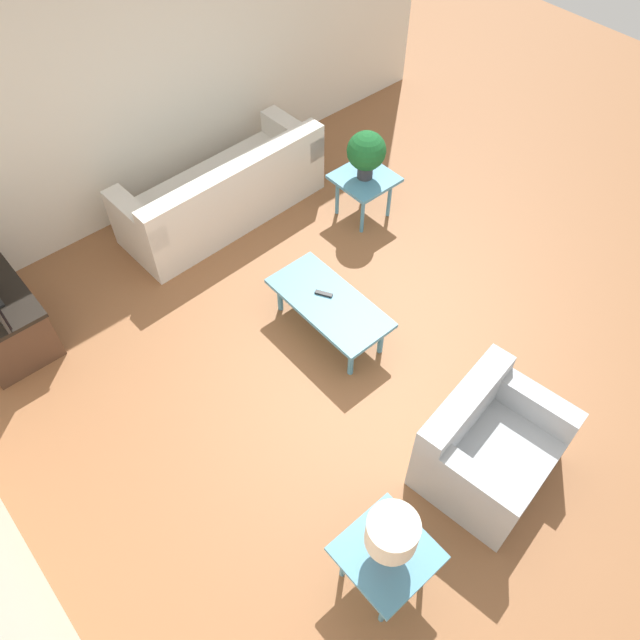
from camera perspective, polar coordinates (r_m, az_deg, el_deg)
ground_plane at (r=5.60m, az=3.82°, el=-3.11°), size 14.00×14.00×0.00m
wall_right at (r=6.63m, az=-15.25°, el=20.69°), size 0.12×7.20×2.70m
sofa at (r=6.71m, az=-8.72°, el=11.33°), size 0.90×2.22×0.80m
armchair at (r=4.90m, az=15.00°, el=-11.17°), size 0.95×1.10×0.79m
coffee_table at (r=5.48m, az=0.85°, el=1.43°), size 1.16×0.54×0.39m
side_table_plant at (r=6.60m, az=4.07°, el=12.46°), size 0.57×0.57×0.50m
side_table_lamp at (r=4.33m, az=6.09°, el=-20.66°), size 0.57×0.57×0.50m
tv_stand_chest at (r=6.12m, az=-27.16°, el=0.08°), size 0.94×0.61×0.56m
potted_plant at (r=6.37m, az=4.26°, el=15.07°), size 0.39×0.39×0.51m
table_lamp at (r=3.96m, az=6.59°, el=-18.85°), size 0.32×0.32×0.47m
remote_control at (r=5.49m, az=0.34°, el=2.42°), size 0.16×0.11×0.02m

